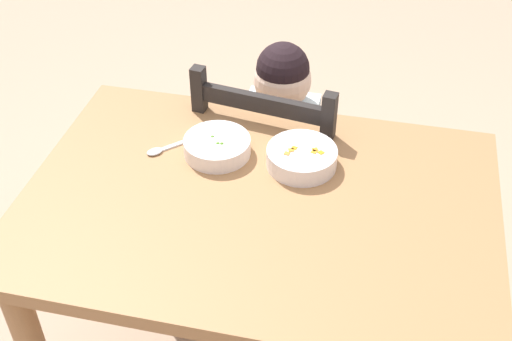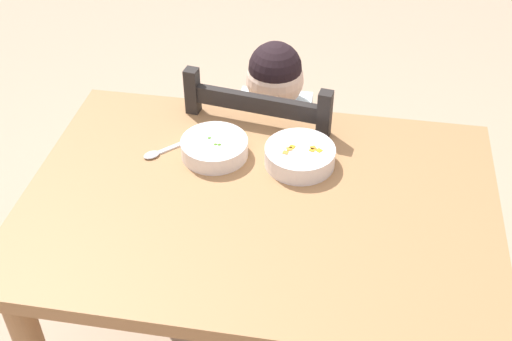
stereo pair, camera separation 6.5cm
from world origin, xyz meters
The scene contains 6 objects.
dining_table centered at (0.00, 0.00, 0.65)m, with size 1.15×0.80×0.77m.
dining_chair centered at (-0.04, 0.45, 0.44)m, with size 0.48×0.48×0.91m.
child_figure centered at (-0.03, 0.44, 0.62)m, with size 0.32×0.32×0.94m.
bowl_of_peas centered at (-0.14, 0.15, 0.80)m, with size 0.18×0.18×0.05m.
bowl_of_carrots centered at (0.08, 0.15, 0.80)m, with size 0.18×0.18×0.05m.
spoon centered at (-0.29, 0.13, 0.78)m, with size 0.11×0.11×0.01m.
Camera 1 is at (0.26, -1.17, 1.85)m, focal length 46.33 mm.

